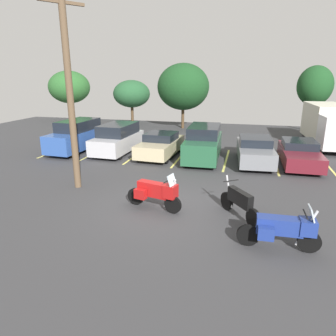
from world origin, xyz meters
TOP-DOWN VIEW (x-y plane):
  - ground at (0.00, 0.00)m, footprint 44.00×44.00m
  - motorcycle_touring at (-0.12, -0.26)m, footprint 2.25×1.03m
  - motorcycle_second at (4.15, -2.03)m, footprint 2.33×0.94m
  - motorcycle_third at (2.91, -0.27)m, footprint 1.44×1.90m
  - parking_stripes at (-0.84, 7.54)m, footprint 16.82×5.06m
  - car_blue at (-7.80, 7.43)m, footprint 2.02×4.91m
  - car_silver at (-4.98, 7.59)m, footprint 2.02×4.59m
  - car_champagne at (-2.07, 7.39)m, footprint 2.13×4.49m
  - car_green at (0.58, 7.28)m, footprint 2.04×4.77m
  - car_grey at (3.52, 7.25)m, footprint 2.17×4.80m
  - car_maroon at (5.92, 7.40)m, footprint 1.91×4.67m
  - box_truck at (8.52, 13.17)m, footprint 2.53×6.98m
  - utility_pole at (-4.20, 1.19)m, footprint 1.21×1.48m
  - tree_far_right at (-2.90, 18.12)m, footprint 4.74×4.74m
  - tree_center_left at (8.47, 19.30)m, footprint 2.97×2.97m
  - tree_center_right at (-8.70, 20.04)m, footprint 3.77×3.77m
  - tree_left at (-16.08, 20.47)m, footprint 4.43×4.43m

SIDE VIEW (x-z plane):
  - ground at x=0.00m, z-range -0.10..0.00m
  - parking_stripes at x=-0.84m, z-range 0.00..0.01m
  - motorcycle_third at x=2.91m, z-range -0.08..1.26m
  - car_maroon at x=5.92m, z-range -0.01..1.34m
  - motorcycle_second at x=4.15m, z-range -0.04..1.36m
  - motorcycle_touring at x=-0.12m, z-range -0.05..1.41m
  - car_champagne at x=-2.07m, z-range -0.02..1.43m
  - car_grey at x=3.52m, z-range -0.01..1.47m
  - car_silver at x=-4.98m, z-range -0.01..1.84m
  - car_green at x=0.58m, z-range -0.01..1.97m
  - car_blue at x=-7.80m, z-range -0.01..2.00m
  - box_truck at x=8.52m, z-range 0.10..2.95m
  - tree_center_right at x=-8.70m, z-range 0.80..5.18m
  - tree_left at x=-16.08m, z-range 0.92..6.25m
  - tree_far_right at x=-2.90m, z-range 0.85..6.76m
  - tree_center_left at x=8.47m, z-range 1.12..6.77m
  - utility_pole at x=-4.20m, z-range 0.13..8.22m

